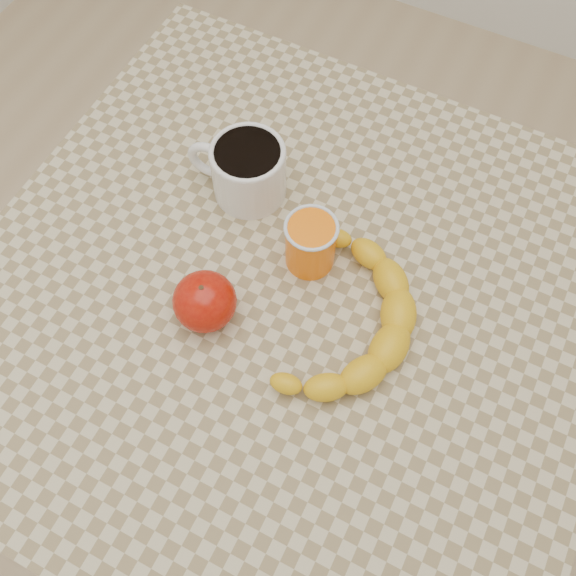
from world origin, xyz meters
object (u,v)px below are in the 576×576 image
at_px(orange_juice_glass, 311,243).
at_px(apple, 205,301).
at_px(coffee_mug, 247,169).
at_px(table, 288,324).
at_px(banana, 345,320).

height_order(orange_juice_glass, apple, orange_juice_glass).
xyz_separation_m(coffee_mug, apple, (0.04, -0.19, -0.01)).
bearing_deg(coffee_mug, table, -44.83).
xyz_separation_m(orange_juice_glass, apple, (-0.08, -0.13, -0.01)).
relative_size(table, orange_juice_glass, 10.29).
bearing_deg(orange_juice_glass, coffee_mug, 153.33).
bearing_deg(apple, banana, 20.72).
xyz_separation_m(apple, banana, (0.16, 0.06, -0.01)).
distance_m(coffee_mug, banana, 0.24).
height_order(table, coffee_mug, coffee_mug).
bearing_deg(banana, orange_juice_glass, 141.28).
distance_m(orange_juice_glass, banana, 0.10).
relative_size(table, apple, 8.37).
bearing_deg(coffee_mug, orange_juice_glass, -26.67).
height_order(orange_juice_glass, banana, orange_juice_glass).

